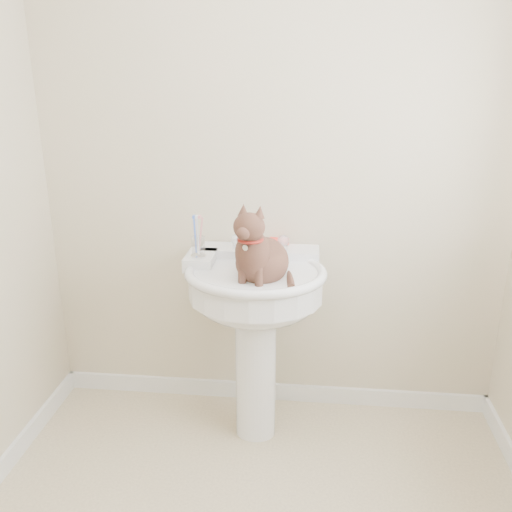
% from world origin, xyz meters
% --- Properties ---
extents(wall_back, '(2.20, 0.00, 2.50)m').
position_xyz_m(wall_back, '(0.00, 1.10, 1.25)').
color(wall_back, beige).
rests_on(wall_back, ground).
extents(baseboard_back, '(2.20, 0.02, 0.09)m').
position_xyz_m(baseboard_back, '(0.00, 1.09, 0.04)').
color(baseboard_back, white).
rests_on(baseboard_back, floor).
extents(pedestal_sink, '(0.63, 0.62, 0.87)m').
position_xyz_m(pedestal_sink, '(-0.05, 0.81, 0.68)').
color(pedestal_sink, white).
rests_on(pedestal_sink, floor).
extents(faucet, '(0.28, 0.12, 0.14)m').
position_xyz_m(faucet, '(-0.05, 0.96, 0.91)').
color(faucet, silver).
rests_on(faucet, pedestal_sink).
extents(soap_bar, '(0.10, 0.07, 0.03)m').
position_xyz_m(soap_bar, '(0.03, 1.05, 0.88)').
color(soap_bar, '#FB382B').
rests_on(soap_bar, pedestal_sink).
extents(toothbrush_cup, '(0.07, 0.07, 0.18)m').
position_xyz_m(toothbrush_cup, '(-0.31, 0.85, 0.92)').
color(toothbrush_cup, silver).
rests_on(toothbrush_cup, pedestal_sink).
extents(cat, '(0.25, 0.31, 0.45)m').
position_xyz_m(cat, '(-0.02, 0.73, 0.92)').
color(cat, brown).
rests_on(cat, pedestal_sink).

